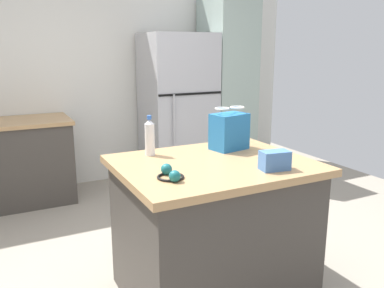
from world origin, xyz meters
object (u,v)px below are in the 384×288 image
(refrigerator, at_px, (178,109))
(small_box, at_px, (275,160))
(shopping_bag, at_px, (229,131))
(bottle, at_px, (150,137))
(kitchen_island, at_px, (213,229))
(tall_cabinet, at_px, (227,88))
(ear_defenders, at_px, (171,174))

(refrigerator, height_order, small_box, refrigerator)
(shopping_bag, height_order, bottle, shopping_bag)
(kitchen_island, height_order, bottle, bottle)
(tall_cabinet, relative_size, bottle, 8.29)
(shopping_bag, relative_size, small_box, 1.78)
(refrigerator, distance_m, tall_cabinet, 0.73)
(ear_defenders, bearing_deg, refrigerator, 64.31)
(refrigerator, bearing_deg, kitchen_island, -109.65)
(tall_cabinet, bearing_deg, kitchen_island, -123.28)
(shopping_bag, height_order, small_box, shopping_bag)
(refrigerator, bearing_deg, shopping_bag, -105.30)
(kitchen_island, bearing_deg, small_box, -53.13)
(bottle, xyz_separation_m, ear_defenders, (-0.08, -0.51, -0.10))
(kitchen_island, relative_size, refrigerator, 0.67)
(shopping_bag, xyz_separation_m, small_box, (-0.03, -0.54, -0.07))
(refrigerator, xyz_separation_m, ear_defenders, (-1.20, -2.50, 0.05))
(tall_cabinet, height_order, bottle, tall_cabinet)
(ear_defenders, bearing_deg, small_box, -12.14)
(kitchen_island, height_order, small_box, small_box)
(tall_cabinet, xyz_separation_m, ear_defenders, (-1.89, -2.50, -0.17))
(tall_cabinet, xyz_separation_m, small_box, (-1.29, -2.63, -0.14))
(shopping_bag, distance_m, bottle, 0.56)
(small_box, xyz_separation_m, ear_defenders, (-0.60, 0.13, -0.03))
(kitchen_island, relative_size, shopping_bag, 4.00)
(small_box, height_order, ear_defenders, small_box)
(refrigerator, height_order, ear_defenders, refrigerator)
(refrigerator, bearing_deg, tall_cabinet, 0.02)
(bottle, relative_size, ear_defenders, 1.34)
(refrigerator, bearing_deg, bottle, -119.48)
(refrigerator, relative_size, ear_defenders, 8.92)
(tall_cabinet, xyz_separation_m, bottle, (-1.82, -1.99, -0.07))
(bottle, bearing_deg, refrigerator, 60.52)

